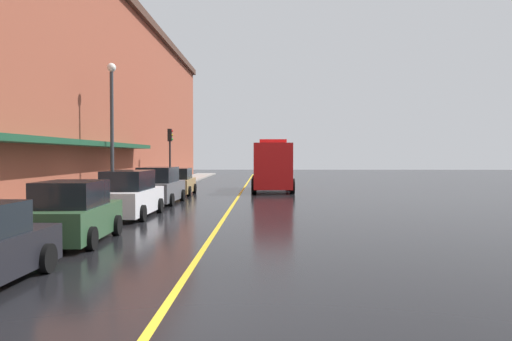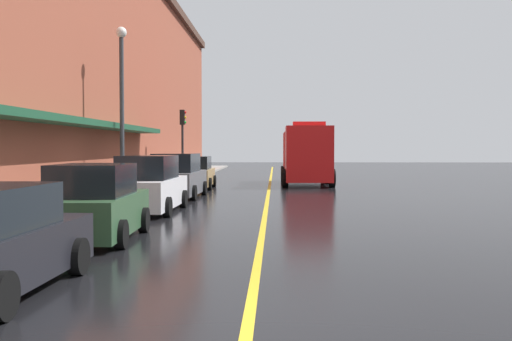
% 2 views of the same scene
% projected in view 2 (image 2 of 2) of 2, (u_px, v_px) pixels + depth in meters
% --- Properties ---
extents(ground_plane, '(112.00, 112.00, 0.00)m').
position_uv_depth(ground_plane, '(269.00, 188.00, 32.14)').
color(ground_plane, black).
extents(sidewalk_left, '(2.40, 70.00, 0.15)m').
position_uv_depth(sidewalk_left, '(154.00, 187.00, 32.34)').
color(sidewalk_left, gray).
rests_on(sidewalk_left, ground).
extents(lane_center_stripe, '(0.16, 70.00, 0.01)m').
position_uv_depth(lane_center_stripe, '(269.00, 188.00, 32.14)').
color(lane_center_stripe, gold).
rests_on(lane_center_stripe, ground).
extents(brick_building_left, '(12.08, 64.00, 13.12)m').
position_uv_depth(brick_building_left, '(22.00, 63.00, 31.30)').
color(brick_building_left, brown).
rests_on(brick_building_left, ground).
extents(parked_car_1, '(2.10, 4.22, 1.80)m').
position_uv_depth(parked_car_1, '(95.00, 205.00, 14.14)').
color(parked_car_1, '#2D5133').
rests_on(parked_car_1, ground).
extents(parked_car_2, '(2.05, 4.86, 1.91)m').
position_uv_depth(parked_car_2, '(149.00, 186.00, 20.28)').
color(parked_car_2, silver).
rests_on(parked_car_2, ground).
extents(parked_car_3, '(2.21, 4.74, 1.92)m').
position_uv_depth(parked_car_3, '(177.00, 177.00, 26.12)').
color(parked_car_3, '#595B60').
rests_on(parked_car_3, ground).
extents(parked_car_4, '(2.13, 4.31, 1.72)m').
position_uv_depth(parked_car_4, '(194.00, 173.00, 31.94)').
color(parked_car_4, '#A5844C').
rests_on(parked_car_4, ground).
extents(fire_truck, '(2.91, 7.65, 3.58)m').
position_uv_depth(fire_truck, '(306.00, 156.00, 35.53)').
color(fire_truck, red).
rests_on(fire_truck, ground).
extents(parking_meter_0, '(0.14, 0.18, 1.33)m').
position_uv_depth(parking_meter_0, '(105.00, 181.00, 20.04)').
color(parking_meter_0, '#4C4C51').
rests_on(parking_meter_0, sidewalk_left).
extents(street_lamp_left, '(0.44, 0.44, 6.94)m').
position_uv_depth(street_lamp_left, '(122.00, 93.00, 24.60)').
color(street_lamp_left, '#33383D').
rests_on(street_lamp_left, sidewalk_left).
extents(traffic_light_near, '(0.38, 0.36, 4.30)m').
position_uv_depth(traffic_light_near, '(183.00, 131.00, 36.46)').
color(traffic_light_near, '#232326').
rests_on(traffic_light_near, sidewalk_left).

